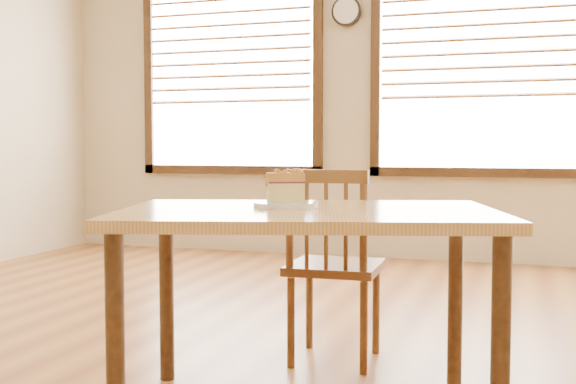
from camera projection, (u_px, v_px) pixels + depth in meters
The scene contains 7 objects.
window_left at pixel (230, 56), 6.64m from camera, with size 1.76×0.10×1.96m.
window_right at pixel (476, 45), 5.95m from camera, with size 1.76×0.10×1.96m.
wall_clock at pixel (346, 11), 6.26m from camera, with size 0.26×0.05×0.26m.
cafe_table_main at pixel (308, 233), 2.58m from camera, with size 1.52×1.21×0.75m.
cafe_chair_main at pixel (333, 264), 3.22m from camera, with size 0.41×0.41×0.88m.
plate at pixel (285, 205), 2.65m from camera, with size 0.24×0.24×0.02m.
cake_slice at pixel (285, 186), 2.64m from camera, with size 0.16×0.15×0.12m.
Camera 1 is at (0.71, -2.23, 0.97)m, focal length 45.00 mm.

